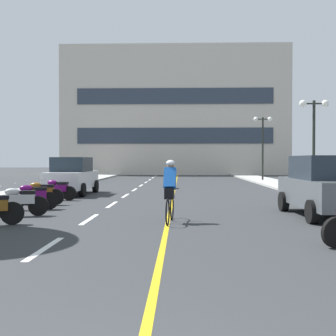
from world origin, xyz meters
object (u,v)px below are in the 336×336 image
(street_lamp_mid, at_px, (314,124))
(motorcycle_5, at_px, (32,196))
(street_lamp_far, at_px, (263,134))
(parked_car_near, at_px, (325,186))
(parked_car_mid, at_px, (72,176))
(motorcycle_4, at_px, (19,201))
(cyclist_rider, at_px, (170,190))
(motorcycle_6, at_px, (41,192))
(motorcycle_7, at_px, (57,189))

(street_lamp_mid, distance_m, motorcycle_5, 14.03)
(street_lamp_mid, bearing_deg, street_lamp_far, 90.80)
(street_lamp_far, xyz_separation_m, parked_car_near, (-2.17, -20.96, -2.84))
(parked_car_mid, relative_size, motorcycle_4, 2.52)
(motorcycle_5, height_order, cyclist_rider, cyclist_rider)
(street_lamp_far, relative_size, motorcycle_5, 3.02)
(street_lamp_far, relative_size, cyclist_rider, 2.80)
(motorcycle_4, bearing_deg, street_lamp_mid, 37.55)
(street_lamp_mid, xyz_separation_m, motorcycle_5, (-11.64, -7.23, -3.03))
(street_lamp_mid, xyz_separation_m, motorcycle_6, (-11.86, -5.66, -3.03))
(parked_car_near, relative_size, cyclist_rider, 2.41)
(motorcycle_4, relative_size, motorcycle_6, 0.98)
(street_lamp_mid, xyz_separation_m, motorcycle_4, (-11.48, -8.83, -3.03))
(motorcycle_5, xyz_separation_m, motorcycle_6, (-0.22, 1.57, 0.00))
(street_lamp_mid, relative_size, motorcycle_4, 2.72)
(motorcycle_6, bearing_deg, motorcycle_4, -83.15)
(cyclist_rider, bearing_deg, street_lamp_far, 73.10)
(motorcycle_4, bearing_deg, cyclist_rider, -13.50)
(street_lamp_mid, distance_m, parked_car_near, 9.33)
(motorcycle_5, distance_m, motorcycle_6, 1.58)
(street_lamp_far, xyz_separation_m, cyclist_rider, (-6.75, -22.22, -2.86))
(motorcycle_5, bearing_deg, motorcycle_4, -84.35)
(street_lamp_far, bearing_deg, parked_car_near, -95.90)
(street_lamp_mid, height_order, cyclist_rider, street_lamp_mid)
(parked_car_near, height_order, cyclist_rider, parked_car_near)
(parked_car_near, bearing_deg, cyclist_rider, -164.62)
(street_lamp_far, bearing_deg, motorcycle_7, -125.92)
(parked_car_near, bearing_deg, parked_car_mid, 140.53)
(parked_car_mid, bearing_deg, motorcycle_6, -89.26)
(street_lamp_far, xyz_separation_m, motorcycle_5, (-11.47, -19.52, -3.28))
(street_lamp_mid, distance_m, cyclist_rider, 12.38)
(motorcycle_6, bearing_deg, motorcycle_7, 88.53)
(parked_car_mid, bearing_deg, street_lamp_far, 48.01)
(parked_car_near, height_order, motorcycle_7, parked_car_near)
(street_lamp_far, distance_m, motorcycle_7, 20.12)
(motorcycle_5, bearing_deg, parked_car_near, -8.76)
(motorcycle_7, xyz_separation_m, cyclist_rider, (4.89, -6.14, 0.41))
(cyclist_rider, bearing_deg, parked_car_near, 15.38)
(motorcycle_4, xyz_separation_m, motorcycle_6, (-0.38, 3.17, 0.00))
(street_lamp_far, relative_size, motorcycle_7, 2.91)
(parked_car_near, relative_size, parked_car_mid, 1.01)
(street_lamp_far, distance_m, motorcycle_5, 22.88)
(motorcycle_6, bearing_deg, cyclist_rider, -40.79)
(parked_car_mid, distance_m, motorcycle_5, 6.48)
(motorcycle_7, bearing_deg, street_lamp_mid, 17.72)
(street_lamp_mid, distance_m, street_lamp_far, 12.30)
(street_lamp_far, bearing_deg, motorcycle_4, -118.17)
(motorcycle_4, xyz_separation_m, cyclist_rider, (4.56, -1.09, 0.41))
(motorcycle_7, bearing_deg, motorcycle_4, -86.23)
(motorcycle_4, bearing_deg, motorcycle_6, 96.85)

